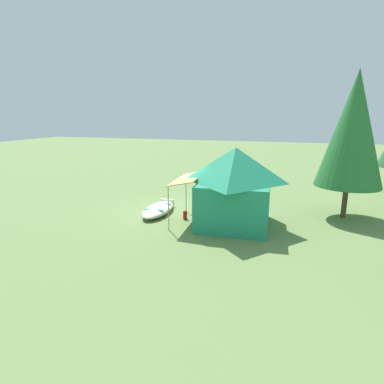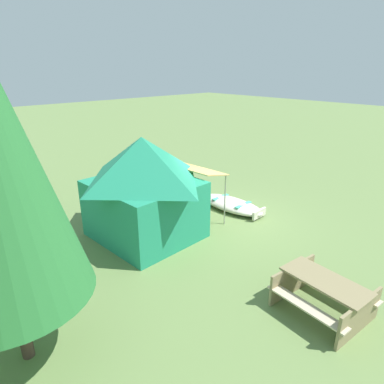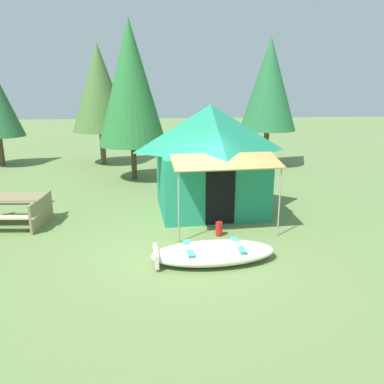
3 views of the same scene
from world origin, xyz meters
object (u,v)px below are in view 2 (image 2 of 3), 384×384
(canvas_cabin_tent, at_px, (144,187))
(fuel_can, at_px, (197,212))
(beached_rowboat, at_px, (232,204))
(picnic_table, at_px, (324,292))

(canvas_cabin_tent, bearing_deg, fuel_can, -92.71)
(beached_rowboat, distance_m, picnic_table, 5.53)
(beached_rowboat, relative_size, picnic_table, 1.39)
(canvas_cabin_tent, bearing_deg, picnic_table, -172.59)
(picnic_table, xyz_separation_m, fuel_can, (5.20, -1.34, -0.31))
(fuel_can, bearing_deg, beached_rowboat, -105.55)
(canvas_cabin_tent, distance_m, picnic_table, 5.45)
(beached_rowboat, xyz_separation_m, canvas_cabin_tent, (0.47, 3.39, 1.38))
(beached_rowboat, relative_size, canvas_cabin_tent, 0.67)
(picnic_table, bearing_deg, canvas_cabin_tent, 7.41)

